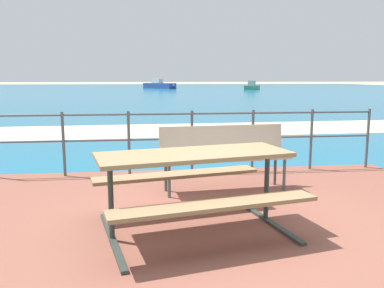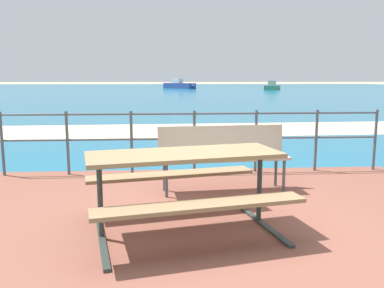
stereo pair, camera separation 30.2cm
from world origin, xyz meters
name	(u,v)px [view 1 (the left image)]	position (x,y,z in m)	size (l,w,h in m)	color
ground_plane	(220,233)	(0.00, 0.00, 0.00)	(240.00, 240.00, 0.00)	tan
patio_paving	(220,230)	(0.00, 0.00, 0.03)	(6.40, 5.20, 0.06)	brown
sea_water	(150,91)	(0.00, 40.00, 0.01)	(90.00, 90.00, 0.01)	#196B8E
beach_strip	(169,130)	(0.00, 7.98, 0.01)	(54.00, 3.05, 0.01)	beige
picnic_table	(194,173)	(-0.28, -0.04, 0.65)	(2.10, 1.75, 0.79)	#8C704C
park_bench	(224,151)	(0.31, 1.36, 0.59)	(1.74, 0.55, 0.86)	tan
railing_fence	(192,134)	(0.00, 2.39, 0.67)	(5.94, 0.04, 0.99)	#4C5156
boat_near	(252,87)	(12.68, 44.96, 0.35)	(2.72, 3.92, 1.11)	#338466
boat_mid	(160,85)	(1.52, 51.36, 0.45)	(4.47, 4.81, 1.32)	#2D478C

